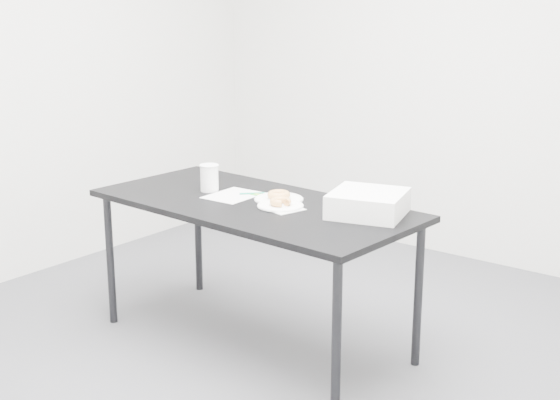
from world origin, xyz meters
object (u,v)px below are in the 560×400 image
Objects in this scene: scorecard at (233,195)px; bakery_box at (368,203)px; donut_near at (280,202)px; pen at (252,193)px; plate_far at (279,199)px; table at (254,213)px; plate_near at (280,206)px; coffee_cup at (209,178)px; donut_far at (279,195)px.

scorecard is 0.84× the size of bakery_box.
pen is at bearing 159.41° from donut_near.
pen reaches higher than plate_far.
plate_far reaches higher than table.
donut_near reaches higher than plate_near.
bakery_box is (0.41, 0.15, 0.03)m from donut_near.
coffee_cup is (-0.17, -0.00, 0.07)m from scorecard.
donut_near is 0.32× the size of bakery_box.
table is 0.16m from donut_far.
pen is 1.22× the size of donut_near.
coffee_cup is 0.43× the size of bakery_box.
plate_near is 0.50m from coffee_cup.
donut_near is at bearing -6.20° from scorecard.
donut_near is at bearing -48.67° from plate_far.
scorecard reaches higher than table.
bakery_box is (0.75, 0.12, 0.06)m from scorecard.
bakery_box is at bearing 7.79° from coffee_cup.
donut_far is (0.18, 0.00, 0.02)m from pen.
donut_far is at bearing -44.69° from pen.
scorecard is 2.41× the size of donut_far.
coffee_cup is (-0.41, -0.08, 0.05)m from donut_far.
table is at bearing 179.54° from bakery_box.
donut_near is at bearing 0.00° from plate_near.
plate_near is 0.14m from donut_far.
scorecard is at bearing 175.95° from plate_near.
plate_far is 2.13× the size of donut_far.
plate_near reaches higher than table.
table is 5.09× the size of bakery_box.
plate_far is 0.42m from coffee_cup.
scorecard is 2.15× the size of pen.
plate_far is 0.51m from bakery_box.
donut_far is 0.35× the size of bakery_box.
donut_far is (-0.09, 0.10, 0.02)m from plate_near.
table is 0.17m from plate_near.
pen is 0.39× the size of bakery_box.
plate_far is at bearing 15.81° from scorecard.
coffee_cup is at bearing 178.77° from scorecard.
donut_far is 0.82× the size of coffee_cup.
donut_near is 0.50m from coffee_cup.
table is at bearing -175.85° from plate_near.
donut_near is at bearing -176.42° from bakery_box.
scorecard is 0.25m from plate_far.
table is 6.87× the size of plate_far.
pen is at bearing 168.06° from bakery_box.
donut_far is at bearing 131.33° from donut_near.
scorecard is at bearing 173.56° from bakery_box.
bakery_box reaches higher than donut_near.
pen is at bearing -179.54° from donut_far.
donut_far reaches higher than plate_far.
scorecard is 1.13× the size of plate_far.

